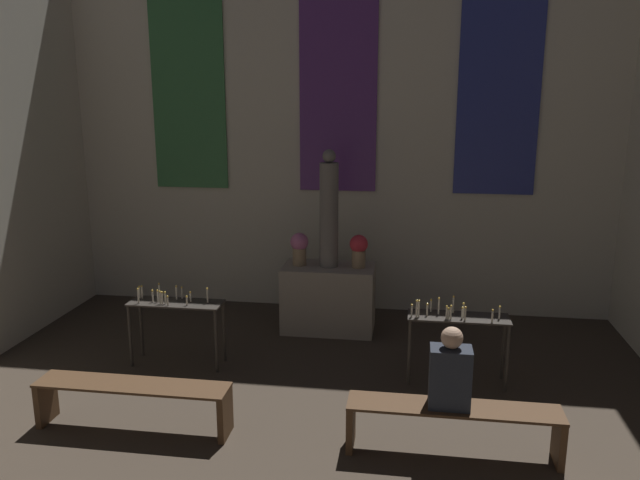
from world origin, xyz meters
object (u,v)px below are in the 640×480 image
(statue, at_px, (329,212))
(pew_back_left, at_px, (133,396))
(altar, at_px, (329,298))
(flower_vase_left, at_px, (299,247))
(pew_back_right, at_px, (453,420))
(candle_rack_left, at_px, (176,312))
(flower_vase_right, at_px, (359,249))
(person_seated, at_px, (450,372))
(candle_rack_right, at_px, (457,327))

(statue, distance_m, pew_back_left, 3.49)
(altar, relative_size, statue, 0.79)
(flower_vase_left, relative_size, pew_back_right, 0.24)
(flower_vase_left, bearing_deg, altar, 0.00)
(candle_rack_left, height_order, pew_back_left, candle_rack_left)
(flower_vase_left, relative_size, candle_rack_left, 0.40)
(statue, relative_size, flower_vase_right, 3.53)
(candle_rack_left, relative_size, pew_back_right, 0.59)
(candle_rack_left, bearing_deg, person_seated, -25.67)
(altar, relative_size, candle_rack_right, 1.11)
(altar, bearing_deg, person_seated, -63.08)
(candle_rack_left, height_order, person_seated, person_seated)
(candle_rack_right, bearing_deg, candle_rack_left, 179.93)
(altar, xyz_separation_m, flower_vase_left, (-0.40, 0.00, 0.70))
(altar, height_order, candle_rack_right, candle_rack_right)
(pew_back_right, bearing_deg, statue, 117.66)
(flower_vase_right, xyz_separation_m, pew_back_right, (1.10, -2.86, -0.81))
(altar, bearing_deg, candle_rack_right, -40.65)
(pew_back_left, distance_m, person_seated, 2.99)
(candle_rack_left, xyz_separation_m, person_seated, (3.09, -1.48, 0.13))
(flower_vase_right, bearing_deg, altar, 180.00)
(statue, distance_m, candle_rack_right, 2.34)
(pew_back_right, bearing_deg, flower_vase_right, 111.04)
(flower_vase_right, bearing_deg, flower_vase_left, 180.00)
(altar, distance_m, pew_back_right, 3.24)
(pew_back_left, height_order, pew_back_right, same)
(flower_vase_right, height_order, pew_back_right, flower_vase_right)
(candle_rack_right, bearing_deg, statue, 139.35)
(candle_rack_right, bearing_deg, pew_back_left, -154.58)
(flower_vase_left, xyz_separation_m, candle_rack_right, (2.01, -1.38, -0.49))
(altar, distance_m, candle_rack_right, 2.14)
(person_seated, bearing_deg, flower_vase_right, 110.22)
(pew_back_right, relative_size, person_seated, 2.54)
(candle_rack_left, xyz_separation_m, pew_back_left, (0.13, -1.48, -0.32))
(pew_back_left, bearing_deg, candle_rack_right, 25.42)
(candle_rack_left, bearing_deg, altar, 40.22)
(flower_vase_right, height_order, candle_rack_left, flower_vase_right)
(flower_vase_left, relative_size, flower_vase_right, 1.00)
(flower_vase_right, bearing_deg, candle_rack_right, -48.77)
(person_seated, bearing_deg, altar, 116.92)
(candle_rack_right, height_order, person_seated, person_seated)
(flower_vase_left, bearing_deg, statue, 0.00)
(candle_rack_left, xyz_separation_m, pew_back_right, (3.13, -1.48, -0.32))
(statue, height_order, person_seated, statue)
(flower_vase_left, distance_m, flower_vase_right, 0.80)
(candle_rack_right, bearing_deg, pew_back_right, -94.32)
(statue, xyz_separation_m, pew_back_left, (-1.50, -2.86, -1.30))
(altar, height_order, pew_back_left, altar)
(flower_vase_left, distance_m, candle_rack_right, 2.49)
(statue, distance_m, person_seated, 3.32)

